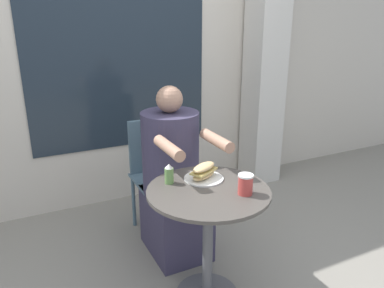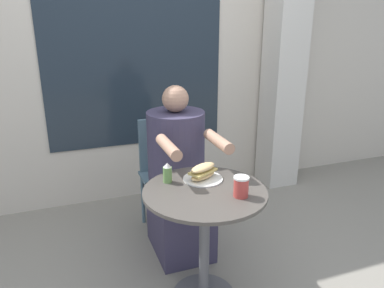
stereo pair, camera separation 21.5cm
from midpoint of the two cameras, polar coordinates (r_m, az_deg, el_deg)
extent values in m
cube|color=beige|center=(3.31, -12.48, 14.82)|extent=(8.00, 0.08, 2.80)
cube|color=#1E2833|center=(3.26, -13.01, 14.20)|extent=(1.54, 0.01, 1.71)
cube|color=beige|center=(3.69, 9.42, 12.24)|extent=(0.31, 0.31, 2.40)
cylinder|color=#47423D|center=(2.06, -0.48, -7.25)|extent=(0.68, 0.68, 0.02)
cylinder|color=#515156|center=(2.23, -0.46, -15.26)|extent=(0.06, 0.06, 0.67)
cube|color=slate|center=(2.86, -7.09, -5.42)|extent=(0.38, 0.38, 0.02)
cube|color=slate|center=(2.93, -8.39, -0.22)|extent=(0.35, 0.03, 0.42)
cylinder|color=slate|center=(2.87, -2.64, -10.16)|extent=(0.03, 0.03, 0.43)
cylinder|color=slate|center=(2.78, -9.02, -11.51)|extent=(0.03, 0.03, 0.43)
cylinder|color=slate|center=(3.15, -5.08, -7.52)|extent=(0.03, 0.03, 0.43)
cylinder|color=slate|center=(3.06, -10.91, -8.63)|extent=(0.03, 0.03, 0.43)
cube|color=#38334C|center=(2.71, -4.80, -11.88)|extent=(0.37, 0.49, 0.45)
cylinder|color=#38334C|center=(2.56, -5.72, -1.32)|extent=(0.39, 0.39, 0.56)
sphere|color=tan|center=(2.46, -5.99, 6.78)|extent=(0.18, 0.18, 0.18)
cylinder|color=tan|center=(2.26, 1.05, 0.52)|extent=(0.07, 0.31, 0.07)
cylinder|color=tan|center=(2.14, -6.44, -0.64)|extent=(0.07, 0.31, 0.07)
cylinder|color=white|center=(2.18, -1.03, -5.31)|extent=(0.23, 0.23, 0.01)
ellipsoid|color=#DBB77A|center=(2.17, -1.04, -4.77)|extent=(0.20, 0.16, 0.04)
cube|color=#D6BC66|center=(2.16, -1.04, -4.19)|extent=(0.19, 0.15, 0.01)
ellipsoid|color=#DBB77A|center=(2.15, -1.04, -3.60)|extent=(0.20, 0.16, 0.04)
cylinder|color=#B73D38|center=(1.99, 5.08, -6.34)|extent=(0.08, 0.08, 0.10)
cylinder|color=white|center=(1.97, 5.13, -4.87)|extent=(0.08, 0.08, 0.01)
cylinder|color=#66934C|center=(2.13, -6.42, -4.88)|extent=(0.05, 0.05, 0.09)
cone|color=white|center=(2.10, -6.48, -3.41)|extent=(0.05, 0.05, 0.03)
camera|label=1|loc=(0.11, -92.86, -0.97)|focal=35.00mm
camera|label=2|loc=(0.11, 87.14, 0.97)|focal=35.00mm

